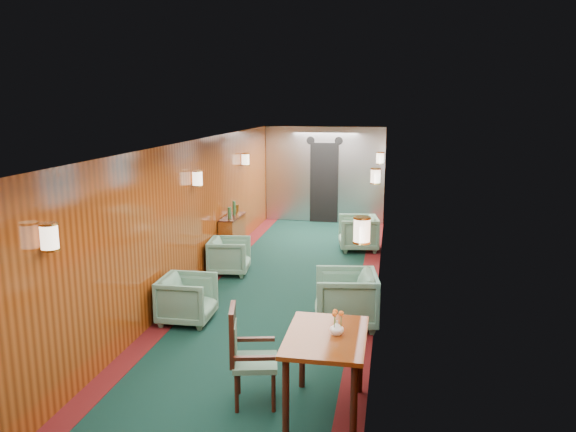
% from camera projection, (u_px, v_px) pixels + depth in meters
% --- Properties ---
extents(room, '(12.00, 12.10, 2.40)m').
position_uv_depth(room, '(277.00, 196.00, 8.28)').
color(room, black).
rests_on(room, ground).
extents(bulkhead, '(2.98, 0.17, 2.39)m').
position_uv_depth(bulkhead, '(324.00, 175.00, 14.07)').
color(bulkhead, '#BBBDC3').
rests_on(bulkhead, ground).
extents(windows_right, '(0.02, 8.60, 0.80)m').
position_uv_depth(windows_right, '(378.00, 209.00, 8.29)').
color(windows_right, '#BABDC2').
rests_on(windows_right, ground).
extents(wall_sconces, '(2.97, 7.97, 0.25)m').
position_uv_depth(wall_sconces, '(284.00, 181.00, 8.80)').
color(wall_sconces, beige).
rests_on(wall_sconces, ground).
extents(dining_table, '(0.77, 1.10, 0.82)m').
position_uv_depth(dining_table, '(326.00, 348.00, 5.40)').
color(dining_table, brown).
rests_on(dining_table, ground).
extents(side_chair, '(0.54, 0.56, 1.03)m').
position_uv_depth(side_chair, '(245.00, 352.00, 5.61)').
color(side_chair, '#214F3F').
rests_on(side_chair, ground).
extents(credenza, '(0.30, 0.94, 1.12)m').
position_uv_depth(credenza, '(232.00, 236.00, 10.89)').
color(credenza, brown).
rests_on(credenza, ground).
extents(flower_vase, '(0.15, 0.15, 0.14)m').
position_uv_depth(flower_vase, '(337.00, 328.00, 5.36)').
color(flower_vase, white).
rests_on(flower_vase, dining_table).
extents(armchair_left_near, '(0.73, 0.71, 0.65)m').
position_uv_depth(armchair_left_near, '(187.00, 299.00, 7.76)').
color(armchair_left_near, '#214F3F').
rests_on(armchair_left_near, ground).
extents(armchair_left_far, '(0.78, 0.76, 0.64)m').
position_uv_depth(armchair_left_far, '(229.00, 256.00, 9.94)').
color(armchair_left_far, '#214F3F').
rests_on(armchair_left_far, ground).
extents(armchair_right_near, '(0.94, 0.92, 0.76)m').
position_uv_depth(armchair_right_near, '(346.00, 299.00, 7.62)').
color(armchair_right_near, '#214F3F').
rests_on(armchair_right_near, ground).
extents(armchair_right_far, '(0.89, 0.87, 0.71)m').
position_uv_depth(armchair_right_far, '(358.00, 233.00, 11.50)').
color(armchair_right_far, '#214F3F').
rests_on(armchair_right_far, ground).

